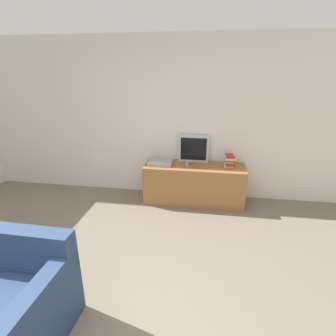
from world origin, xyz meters
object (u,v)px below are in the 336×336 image
object	(u,v)px
television	(194,148)
set_top_box	(161,163)
tv_stand	(194,184)
book_stack	(230,161)
remote_on_stand	(187,164)

from	to	relation	value
television	set_top_box	bearing A→B (deg)	-154.42
tv_stand	set_top_box	distance (m)	0.65
tv_stand	television	world-z (taller)	television
book_stack	tv_stand	bearing A→B (deg)	-171.81
book_stack	television	bearing A→B (deg)	166.32
remote_on_stand	tv_stand	bearing A→B (deg)	-21.07
tv_stand	television	xyz separation A→B (m)	(-0.04, 0.22, 0.54)
television	book_stack	distance (m)	0.62
tv_stand	television	bearing A→B (deg)	99.43
tv_stand	book_stack	xyz separation A→B (m)	(0.55, 0.08, 0.40)
television	set_top_box	world-z (taller)	television
book_stack	set_top_box	bearing A→B (deg)	-174.59
book_stack	set_top_box	xyz separation A→B (m)	(-1.10, -0.10, -0.06)
television	remote_on_stand	size ratio (longest dim) A/B	3.25
remote_on_stand	set_top_box	bearing A→B (deg)	-170.48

